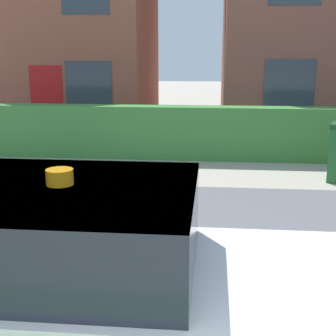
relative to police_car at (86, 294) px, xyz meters
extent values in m
cube|color=#5B5B60|center=(1.04, 2.06, -0.75)|extent=(28.00, 6.82, 0.01)
cube|color=#3D7F38|center=(0.05, 7.90, -0.13)|extent=(12.12, 0.55, 1.25)
cylinder|color=black|center=(1.27, 0.73, -0.43)|extent=(0.64, 0.20, 0.64)
cube|color=white|center=(0.05, 0.00, -0.17)|extent=(3.92, 1.69, 0.80)
cube|color=#232833|center=(-0.15, 0.00, 0.54)|extent=(1.90, 1.51, 0.61)
cube|color=white|center=(-0.15, 0.00, 0.82)|extent=(1.90, 1.51, 0.04)
cube|color=orange|center=(0.05, 0.84, -0.11)|extent=(3.72, 0.02, 0.07)
cylinder|color=orange|center=(-0.15, 0.00, 0.90)|extent=(0.19, 0.19, 0.11)
cube|color=#93513D|center=(-4.56, 13.39, 2.06)|extent=(6.46, 5.41, 5.64)
cube|color=red|center=(-4.09, 10.68, 0.29)|extent=(1.00, 0.02, 2.10)
cube|color=#333D47|center=(-2.79, 10.68, 0.82)|extent=(1.40, 0.02, 1.30)
cube|color=#333D47|center=(3.00, 10.39, 0.89)|extent=(1.40, 0.02, 1.30)
camera|label=1|loc=(0.90, -3.05, 1.75)|focal=50.00mm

